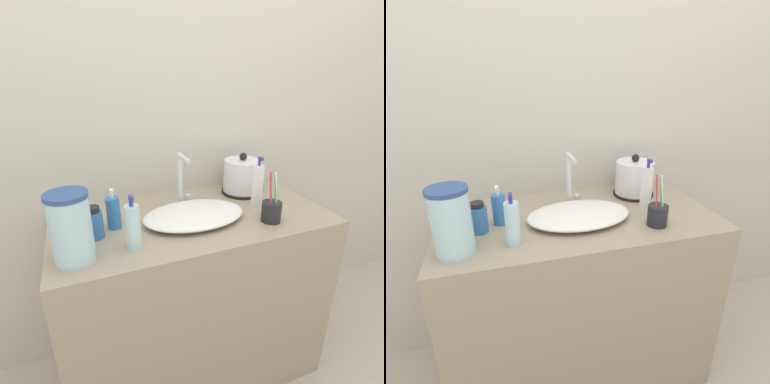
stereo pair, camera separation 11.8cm
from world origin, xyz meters
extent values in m
cube|color=beige|center=(0.00, 0.58, 1.30)|extent=(6.00, 0.04, 2.60)
cube|color=gray|center=(0.00, 0.28, 0.41)|extent=(1.09, 0.56, 0.82)
ellipsoid|color=white|center=(-0.01, 0.24, 0.84)|extent=(0.40, 0.26, 0.05)
cylinder|color=silver|center=(-0.01, 0.40, 0.93)|extent=(0.02, 0.02, 0.23)
cylinder|color=silver|center=(-0.01, 0.35, 1.04)|extent=(0.02, 0.11, 0.02)
cylinder|color=silver|center=(0.02, 0.40, 0.84)|extent=(0.02, 0.02, 0.04)
cylinder|color=black|center=(0.30, 0.42, 0.82)|extent=(0.19, 0.19, 0.01)
cylinder|color=silver|center=(0.30, 0.42, 0.90)|extent=(0.17, 0.17, 0.16)
sphere|color=black|center=(0.30, 0.42, 0.99)|extent=(0.03, 0.03, 0.03)
cylinder|color=#232328|center=(0.26, 0.12, 0.86)|extent=(0.08, 0.08, 0.08)
cylinder|color=white|center=(0.26, 0.11, 0.93)|extent=(0.03, 0.01, 0.17)
cylinder|color=green|center=(0.26, 0.11, 0.93)|extent=(0.03, 0.01, 0.17)
cylinder|color=#E5333F|center=(0.25, 0.12, 0.93)|extent=(0.01, 0.03, 0.17)
cylinder|color=white|center=(0.27, 0.24, 0.91)|extent=(0.05, 0.05, 0.19)
cylinder|color=#333399|center=(0.27, 0.24, 1.02)|extent=(0.01, 0.01, 0.02)
cube|color=#333399|center=(0.27, 0.24, 1.03)|extent=(0.01, 0.03, 0.01)
cylinder|color=#3370B7|center=(-0.31, 0.29, 0.88)|extent=(0.05, 0.05, 0.12)
cylinder|color=white|center=(-0.31, 0.29, 0.95)|extent=(0.01, 0.01, 0.02)
cube|color=white|center=(-0.31, 0.28, 0.96)|extent=(0.01, 0.03, 0.01)
cylinder|color=silver|center=(-0.27, 0.12, 0.89)|extent=(0.05, 0.05, 0.15)
cylinder|color=#333399|center=(-0.27, 0.12, 0.98)|extent=(0.01, 0.01, 0.02)
cube|color=#333399|center=(-0.27, 0.11, 1.00)|extent=(0.01, 0.03, 0.01)
cylinder|color=#3370B7|center=(-0.38, 0.24, 0.86)|extent=(0.06, 0.06, 0.10)
cylinder|color=black|center=(-0.38, 0.24, 0.92)|extent=(0.05, 0.05, 0.02)
cylinder|color=#B2DBEA|center=(-0.45, 0.12, 0.92)|extent=(0.12, 0.12, 0.21)
cylinder|color=#2D4C84|center=(-0.45, 0.12, 1.03)|extent=(0.12, 0.12, 0.01)
camera|label=1|loc=(-0.40, -0.74, 1.35)|focal=28.00mm
camera|label=2|loc=(-0.29, -0.77, 1.35)|focal=28.00mm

